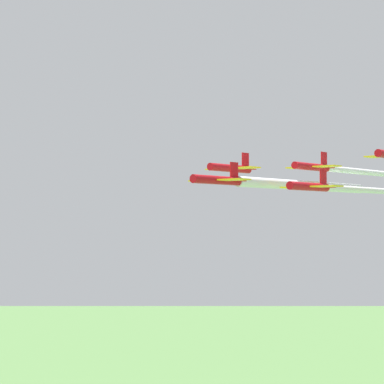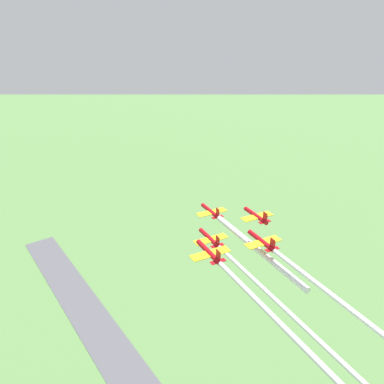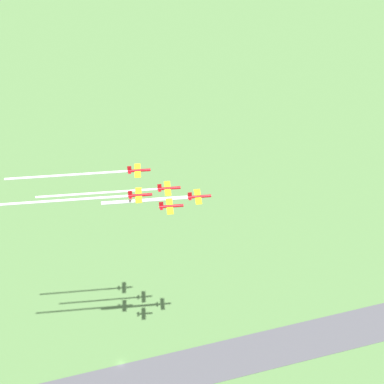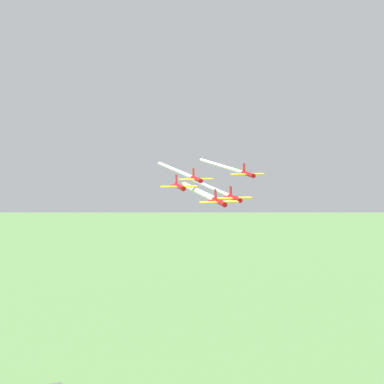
{
  "view_description": "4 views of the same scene",
  "coord_description": "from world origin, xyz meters",
  "px_view_note": "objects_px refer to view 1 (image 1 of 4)",
  "views": [
    {
      "loc": [
        100.61,
        -67.15,
        116.81
      ],
      "look_at": [
        20.09,
        -41.39,
        119.84
      ],
      "focal_mm": 70.0,
      "sensor_mm": 36.0,
      "label": 1
    },
    {
      "loc": [
        13.84,
        49.52,
        165.05
      ],
      "look_at": [
        20.44,
        -37.46,
        126.52
      ],
      "focal_mm": 35.0,
      "sensor_mm": 36.0,
      "label": 2
    },
    {
      "loc": [
        -113.92,
        -95.57,
        255.09
      ],
      "look_at": [
        11.35,
        -35.89,
        126.92
      ],
      "focal_mm": 50.0,
      "sensor_mm": 36.0,
      "label": 3
    },
    {
      "loc": [
        59.61,
        -184.3,
        141.3
      ],
      "look_at": [
        10.89,
        -40.87,
        123.89
      ],
      "focal_mm": 70.0,
      "sensor_mm": 36.0,
      "label": 4
    }
  ],
  "objects_px": {
    "jet_2": "(231,168)",
    "jet_4": "(312,167)",
    "jet_1": "(310,186)",
    "jet_0": "(218,180)"
  },
  "relations": [
    {
      "from": "jet_2",
      "to": "jet_4",
      "type": "xyz_separation_m",
      "value": [
        -0.17,
        12.43,
        0.47
      ]
    },
    {
      "from": "jet_1",
      "to": "jet_4",
      "type": "distance_m",
      "value": 12.87
    },
    {
      "from": "jet_1",
      "to": "jet_2",
      "type": "relative_size",
      "value": 1.0
    },
    {
      "from": "jet_0",
      "to": "jet_4",
      "type": "height_order",
      "value": "jet_4"
    },
    {
      "from": "jet_0",
      "to": "jet_1",
      "type": "bearing_deg",
      "value": -120.47
    },
    {
      "from": "jet_1",
      "to": "jet_4",
      "type": "bearing_deg",
      "value": -59.53
    },
    {
      "from": "jet_2",
      "to": "jet_4",
      "type": "bearing_deg",
      "value": -120.47
    },
    {
      "from": "jet_0",
      "to": "jet_2",
      "type": "distance_m",
      "value": 12.63
    },
    {
      "from": "jet_0",
      "to": "jet_1",
      "type": "height_order",
      "value": "jet_0"
    },
    {
      "from": "jet_0",
      "to": "jet_4",
      "type": "relative_size",
      "value": 1.0
    }
  ]
}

